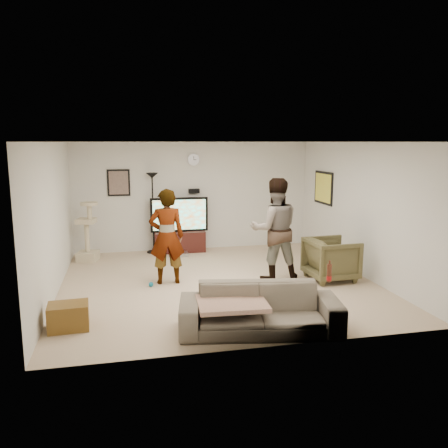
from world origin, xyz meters
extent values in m
cube|color=#C4AB94|center=(0.00, 0.00, -0.01)|extent=(5.50, 5.50, 0.02)
cube|color=white|center=(0.00, 0.00, 2.51)|extent=(5.50, 5.50, 0.02)
cube|color=white|center=(0.00, 2.75, 1.25)|extent=(5.50, 0.04, 2.50)
cube|color=white|center=(0.00, -2.75, 1.25)|extent=(5.50, 0.04, 2.50)
cube|color=white|center=(-2.75, 0.00, 1.25)|extent=(0.04, 5.50, 2.50)
cube|color=white|center=(2.75, 0.00, 1.25)|extent=(0.04, 5.50, 2.50)
cylinder|color=silver|center=(0.00, 2.72, 2.10)|extent=(0.26, 0.04, 0.26)
cube|color=black|center=(0.00, 2.69, 1.38)|extent=(0.25, 0.10, 0.10)
cube|color=#6F5A53|center=(-1.70, 2.73, 1.60)|extent=(0.42, 0.03, 0.52)
cube|color=#FFED49|center=(2.73, 1.60, 1.50)|extent=(0.03, 0.78, 0.62)
cube|color=black|center=(-0.38, 2.50, 0.24)|extent=(1.15, 0.45, 0.48)
cube|color=#B0B1B9|center=(-0.45, 2.11, 0.04)|extent=(0.40, 0.30, 0.07)
cube|color=black|center=(-0.38, 2.50, 0.87)|extent=(1.31, 0.08, 0.78)
cube|color=#43F4DB|center=(-0.38, 2.46, 0.87)|extent=(1.21, 0.01, 0.68)
cylinder|color=black|center=(-0.97, 2.55, 0.91)|extent=(0.32, 0.32, 1.82)
cube|color=beige|center=(-2.39, 2.09, 0.64)|extent=(0.49, 0.49, 1.27)
imported|color=#AFB2BB|center=(-0.89, 0.15, 0.85)|extent=(0.63, 0.42, 1.70)
imported|color=#234E80|center=(1.05, -0.04, 0.94)|extent=(0.97, 0.78, 1.87)
imported|color=#685E51|center=(0.10, -2.27, 0.31)|extent=(2.24, 1.18, 0.62)
cube|color=tan|center=(-0.28, -2.27, 0.42)|extent=(0.94, 0.76, 0.06)
cylinder|color=#512314|center=(1.08, -2.27, 0.75)|extent=(0.06, 0.06, 0.25)
imported|color=brown|center=(2.07, -0.28, 0.39)|extent=(0.89, 0.87, 0.77)
cube|color=brown|center=(-2.40, -1.63, 0.18)|extent=(0.55, 0.43, 0.35)
sphere|color=#116F91|center=(-1.20, -0.01, 0.04)|extent=(0.08, 0.08, 0.08)
camera|label=1|loc=(-1.62, -7.83, 2.50)|focal=36.83mm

